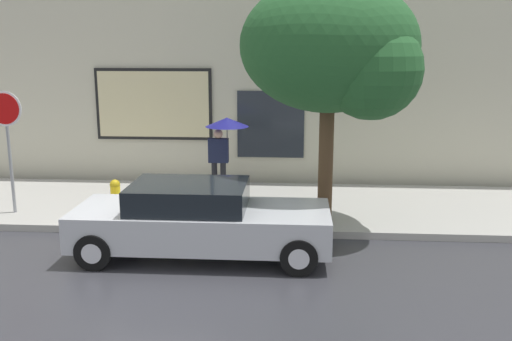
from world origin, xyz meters
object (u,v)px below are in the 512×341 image
pedestrian_with_umbrella (224,133)px  street_tree (337,51)px  stop_sign (7,128)px  parked_car (200,220)px  fire_hydrant (116,195)px

pedestrian_with_umbrella → street_tree: size_ratio=0.39×
street_tree → stop_sign: street_tree is taller
parked_car → stop_sign: size_ratio=1.72×
pedestrian_with_umbrella → street_tree: bearing=-38.9°
pedestrian_with_umbrella → stop_sign: (-4.49, -1.81, 0.34)m
stop_sign → parked_car: bearing=-23.0°
parked_car → fire_hydrant: (-2.29, 2.26, -0.18)m
parked_car → stop_sign: (-4.49, 1.91, 1.38)m
street_tree → parked_car: bearing=-146.3°
parked_car → fire_hydrant: size_ratio=6.56×
parked_car → pedestrian_with_umbrella: bearing=90.0°
parked_car → pedestrian_with_umbrella: 3.86m
pedestrian_with_umbrella → fire_hydrant: bearing=-147.7°
parked_car → street_tree: street_tree is taller
stop_sign → fire_hydrant: bearing=9.2°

